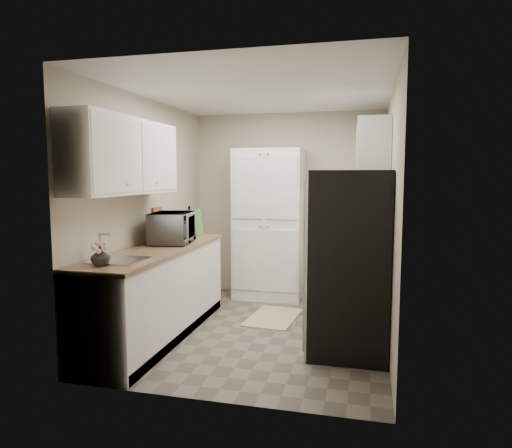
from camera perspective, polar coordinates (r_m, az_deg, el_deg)
name	(u,v)px	position (r m, az deg, el deg)	size (l,w,h in m)	color
ground	(261,330)	(5.03, 0.61, -13.10)	(3.20, 3.20, 0.00)	#665B4C
room_shell	(259,178)	(4.75, 0.40, 5.76)	(2.64, 3.24, 2.52)	beige
pantry_cabinet	(269,224)	(6.11, 1.61, -0.04)	(0.90, 0.55, 2.00)	white
base_cabinet_left	(158,294)	(4.84, -12.21, -8.59)	(0.60, 2.30, 0.88)	white
countertop_left	(156,250)	(4.74, -12.34, -3.20)	(0.63, 2.33, 0.04)	#846647
base_cabinet_right	(358,272)	(5.94, 12.68, -5.84)	(0.60, 0.80, 0.88)	white
countertop_right	(359,236)	(5.87, 12.78, -1.44)	(0.63, 0.83, 0.04)	#846647
electric_range	(355,283)	(5.16, 12.33, -7.24)	(0.71, 0.78, 1.13)	#B7B7BC
refrigerator	(350,263)	(4.30, 11.69, -4.83)	(0.70, 0.72, 1.70)	#B7B7BC
microwave	(173,228)	(5.05, -10.37, -0.46)	(0.60, 0.41, 0.33)	silver
wine_bottle	(189,223)	(5.53, -8.32, 0.16)	(0.09, 0.09, 0.34)	black
flower_vase	(100,256)	(3.93, -18.88, -3.83)	(0.15, 0.15, 0.16)	silver
cutting_board	(196,223)	(5.59, -7.53, 0.17)	(0.02, 0.26, 0.32)	#408933
toaster_oven	(368,224)	(5.87, 13.80, -0.04)	(0.34, 0.43, 0.25)	#B3B3B8
fruit_basket	(368,211)	(5.84, 13.87, 1.65)	(0.24, 0.24, 0.10)	orange
kitchen_mat	(273,317)	(5.44, 2.20, -11.56)	(0.52, 0.83, 0.01)	#C9B886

